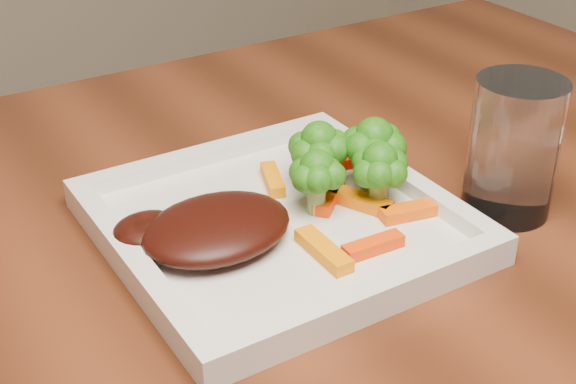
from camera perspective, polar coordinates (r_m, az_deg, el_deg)
plate at (r=0.66m, az=-0.74°, el=-2.55°), size 0.27×0.27×0.01m
steak at (r=0.63m, az=-5.09°, el=-2.56°), size 0.13×0.10×0.03m
broccoli_0 at (r=0.69m, az=2.20°, el=2.80°), size 0.08×0.08×0.07m
broccoli_1 at (r=0.70m, az=6.07°, el=2.61°), size 0.07×0.07×0.06m
broccoli_2 at (r=0.67m, az=6.49°, el=1.20°), size 0.06×0.06×0.06m
broccoli_3 at (r=0.66m, az=2.07°, el=0.87°), size 0.05×0.05×0.06m
carrot_0 at (r=0.62m, az=6.07°, el=-3.82°), size 0.05×0.02×0.01m
carrot_1 at (r=0.67m, az=8.96°, el=-1.29°), size 0.06×0.03×0.01m
carrot_2 at (r=0.62m, az=2.54°, el=-4.15°), size 0.02×0.06×0.01m
carrot_3 at (r=0.74m, az=4.04°, el=2.20°), size 0.06×0.03×0.01m
carrot_4 at (r=0.71m, az=-1.10°, el=0.91°), size 0.03×0.05×0.01m
carrot_5 at (r=0.68m, az=4.95°, el=-0.55°), size 0.04×0.06×0.01m
carrot_6 at (r=0.69m, az=2.92°, el=-0.22°), size 0.05×0.05×0.01m
drinking_glass at (r=0.69m, az=15.73°, el=3.02°), size 0.09×0.09×0.12m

